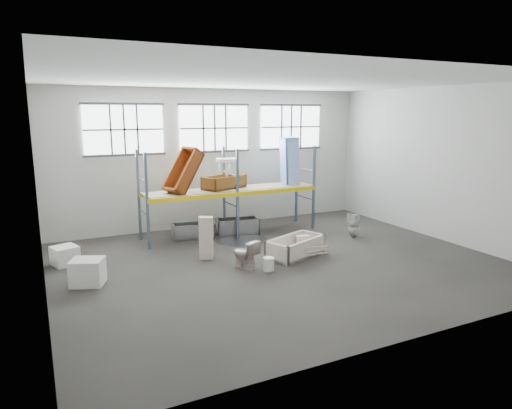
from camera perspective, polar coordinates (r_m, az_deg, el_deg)
floor at (r=13.07m, az=2.91°, el=-7.42°), size 12.00×10.00×0.10m
ceiling at (r=12.41m, az=3.15°, el=15.48°), size 12.00×10.00×0.10m
wall_back at (r=17.05m, az=-5.26°, el=5.75°), size 12.00×0.10×5.00m
wall_front at (r=8.50m, az=19.76°, el=-0.57°), size 12.00×0.10×5.00m
wall_left at (r=10.95m, az=-25.90°, el=1.51°), size 0.10×10.00×5.00m
wall_right at (r=16.29m, az=22.05°, el=4.70°), size 0.10×10.00×5.00m
window_left at (r=16.02m, az=-16.09°, el=8.94°), size 2.60×0.04×1.60m
window_mid at (r=16.88m, az=-5.20°, el=9.44°), size 2.60×0.04×1.60m
window_right at (r=18.26m, az=4.36°, el=9.60°), size 2.60×0.04×1.60m
rack_upright_la at (r=14.30m, az=-13.39°, el=0.35°), size 0.08×0.08×3.00m
rack_upright_lb at (r=15.45m, az=-14.38°, el=1.11°), size 0.08×0.08×3.00m
rack_upright_ma at (r=15.21m, az=-2.31°, el=1.30°), size 0.08×0.08×3.00m
rack_upright_mb at (r=16.30m, az=-4.01°, el=1.97°), size 0.08×0.08×3.00m
rack_upright_ra at (r=16.63m, az=7.20°, el=2.09°), size 0.08×0.08×3.00m
rack_upright_rb at (r=17.63m, az=5.07°, el=2.66°), size 0.08×0.08×3.00m
rack_beam_front at (r=15.21m, az=-2.31°, el=1.30°), size 6.00×0.10×0.14m
rack_beam_back at (r=16.30m, az=-4.01°, el=1.97°), size 6.00×0.10×0.14m
shelf_deck at (r=15.74m, az=-3.20°, el=1.93°), size 5.90×1.10×0.03m
wet_patch at (r=15.37m, az=-1.97°, el=-4.32°), size 1.80×1.80×0.00m
bathtub_beige at (r=13.60m, az=4.94°, el=-5.26°), size 2.05×1.52×0.55m
cistern_spare at (r=14.10m, az=5.80°, el=-4.65°), size 0.45×0.27×0.40m
sink_in_tub at (r=13.86m, az=3.34°, el=-5.41°), size 0.48×0.48×0.16m
toilet_beige at (r=12.52m, az=-1.39°, el=-6.13°), size 0.71×0.88×0.78m
cistern_tall at (r=13.29m, az=-6.21°, el=-4.14°), size 0.47×0.40×1.23m
toilet_white at (r=15.87m, az=12.10°, el=-2.52°), size 0.47×0.46×0.83m
steel_tub_left at (r=15.66m, az=-7.90°, el=-3.21°), size 1.40×0.78×0.49m
steel_tub_right at (r=16.04m, az=-2.32°, el=-2.68°), size 1.56×0.96×0.53m
rust_tub_flat at (r=15.76m, az=-3.99°, el=2.82°), size 1.69×1.28×0.43m
rust_tub_tilted at (r=15.04m, az=-9.03°, el=4.12°), size 1.45×1.14×1.54m
sink_on_shelf at (r=15.47m, az=-3.68°, el=3.69°), size 0.73×0.59×0.61m
blue_tub_upright at (r=16.83m, az=4.17°, el=5.33°), size 0.73×0.94×1.80m
bucket at (r=12.35m, az=1.56°, el=-7.41°), size 0.35×0.35×0.36m
carton_near at (r=12.07m, az=-20.20°, el=-7.88°), size 0.94×0.89×0.64m
carton_far at (r=13.84m, az=-22.67°, el=-5.88°), size 0.80×0.80×0.52m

